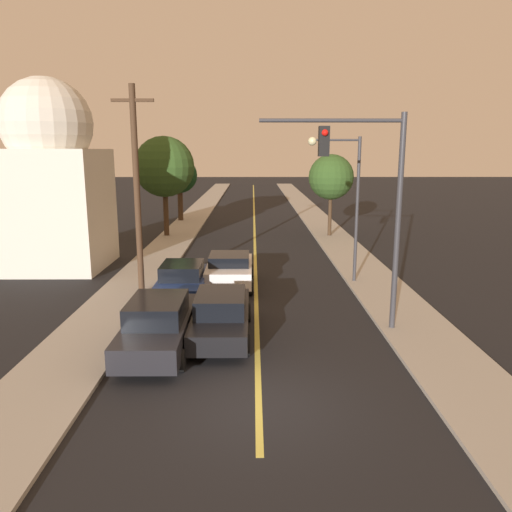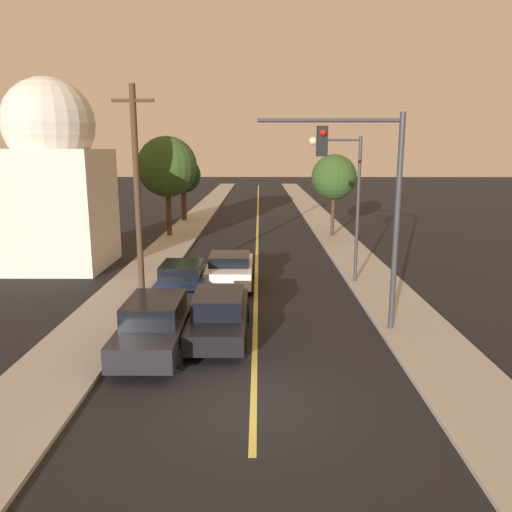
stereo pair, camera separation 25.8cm
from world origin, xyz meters
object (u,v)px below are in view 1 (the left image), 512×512
object	(u,v)px
streetlamp_right	(344,187)
car_near_lane_front	(221,315)
tree_left_near	(164,167)
tree_left_far	(179,176)
car_outer_lane_second	(183,281)
utility_pole_left	(137,189)
tree_right_near	(331,177)
car_near_lane_second	(230,269)
traffic_signal_mast	(370,188)
domed_building_left	(51,179)
car_outer_lane_front	(159,324)

from	to	relation	value
streetlamp_right	car_near_lane_front	bearing A→B (deg)	-127.02
tree_left_near	tree_left_far	distance (m)	7.55
car_outer_lane_second	tree_left_far	xyz separation A→B (m)	(-3.19, 21.97, 3.01)
utility_pole_left	tree_right_near	xyz separation A→B (m)	(9.71, 13.99, -0.30)
car_near_lane_second	traffic_signal_mast	size ratio (longest dim) A/B	0.59
car_near_lane_second	car_outer_lane_second	distance (m)	2.50
streetlamp_right	utility_pole_left	distance (m)	8.64
car_outer_lane_second	domed_building_left	world-z (taller)	domed_building_left
tree_left_far	domed_building_left	world-z (taller)	domed_building_left
car_near_lane_second	utility_pole_left	world-z (taller)	utility_pole_left
car_near_lane_second	tree_left_near	xyz separation A→B (m)	(-4.86, 12.72, 3.92)
traffic_signal_mast	utility_pole_left	world-z (taller)	utility_pole_left
utility_pole_left	domed_building_left	world-z (taller)	domed_building_left
car_near_lane_second	utility_pole_left	bearing A→B (deg)	-158.55
car_outer_lane_second	traffic_signal_mast	bearing A→B (deg)	-29.44
tree_left_near	tree_right_near	xyz separation A→B (m)	(11.08, -0.10, -0.67)
traffic_signal_mast	streetlamp_right	xyz separation A→B (m)	(0.30, 5.96, -0.43)
car_near_lane_front	streetlamp_right	distance (m)	8.87
traffic_signal_mast	tree_right_near	bearing A→B (deg)	84.91
car_near_lane_second	streetlamp_right	world-z (taller)	streetlamp_right
car_near_lane_second	tree_left_near	size ratio (longest dim) A/B	0.61
traffic_signal_mast	tree_right_near	size ratio (longest dim) A/B	1.25
car_near_lane_second	tree_left_near	distance (m)	14.17
car_near_lane_front	domed_building_left	bearing A→B (deg)	132.32
car_near_lane_front	streetlamp_right	bearing A→B (deg)	52.98
car_near_lane_second	streetlamp_right	size ratio (longest dim) A/B	0.64
car_near_lane_second	tree_left_near	world-z (taller)	tree_left_near
car_outer_lane_front	domed_building_left	distance (m)	13.35
car_near_lane_front	tree_left_near	world-z (taller)	tree_left_near
car_near_lane_front	traffic_signal_mast	distance (m)	6.07
car_outer_lane_front	utility_pole_left	xyz separation A→B (m)	(-1.73, 5.53, 3.54)
streetlamp_right	tree_left_near	xyz separation A→B (m)	(-9.77, 12.13, 0.46)
utility_pole_left	domed_building_left	bearing A→B (deg)	135.97
car_outer_lane_front	tree_right_near	bearing A→B (deg)	67.76
tree_left_near	tree_right_near	size ratio (longest dim) A/B	1.22
domed_building_left	tree_right_near	bearing A→B (deg)	30.31
car_outer_lane_second	tree_right_near	world-z (taller)	tree_right_near
utility_pole_left	tree_left_far	distance (m)	21.64
streetlamp_right	tree_right_near	world-z (taller)	streetlamp_right
utility_pole_left	tree_right_near	distance (m)	17.04
car_outer_lane_second	streetlamp_right	xyz separation A→B (m)	(6.68, 2.35, 3.49)
car_near_lane_front	car_outer_lane_second	distance (m)	4.52
car_near_lane_second	utility_pole_left	size ratio (longest dim) A/B	0.50
streetlamp_right	car_outer_lane_front	bearing A→B (deg)	-131.71
traffic_signal_mast	utility_pole_left	xyz separation A→B (m)	(-8.11, 3.99, -0.33)
streetlamp_right	tree_left_far	size ratio (longest dim) A/B	1.22
tree_right_near	domed_building_left	bearing A→B (deg)	-149.69
car_near_lane_second	domed_building_left	world-z (taller)	domed_building_left
tree_left_near	domed_building_left	xyz separation A→B (m)	(-4.00, -8.91, -0.28)
car_near_lane_front	domed_building_left	size ratio (longest dim) A/B	0.52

